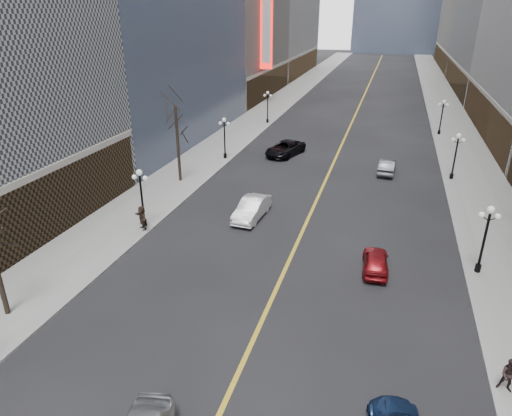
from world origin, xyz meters
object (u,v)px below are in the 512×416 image
Objects in this scene: car_sb_far at (387,166)px; streetlamp_west_2 at (225,134)px; streetlamp_east_1 at (486,233)px; streetlamp_east_3 at (442,113)px; streetlamp_east_2 at (456,151)px; car_nb_far at (285,148)px; car_sb_mid at (376,261)px; car_nb_mid at (252,209)px; streetlamp_west_1 at (141,192)px; streetlamp_west_3 at (268,104)px.

streetlamp_west_2 is at bearing 4.28° from car_sb_far.
streetlamp_east_3 is (0.00, 36.00, 0.00)m from streetlamp_east_1.
car_nb_far is (-17.54, 3.43, -2.10)m from streetlamp_east_2.
car_nb_far is 25.51m from car_sb_mid.
car_nb_mid is 17.50m from car_sb_far.
streetlamp_east_2 is at bearing 37.33° from streetlamp_west_1.
streetlamp_west_1 is 25.38m from car_sb_far.
streetlamp_east_2 reaches higher than car_sb_far.
car_sb_mid is at bearing -65.15° from streetlamp_west_3.
streetlamp_west_1 reaches higher than car_sb_far.
streetlamp_east_3 reaches higher than car_sb_mid.
streetlamp_east_1 is 1.00× the size of streetlamp_east_3.
streetlamp_east_1 and streetlamp_west_1 have the same top height.
streetlamp_east_3 is (0.00, 18.00, 0.00)m from streetlamp_east_2.
streetlamp_east_1 is 6.80m from car_sb_mid.
streetlamp_east_1 is 1.00× the size of streetlamp_west_2.
car_nb_far is (-1.35, 17.47, -0.01)m from car_nb_mid.
streetlamp_east_3 is 0.92× the size of car_nb_mid.
streetlamp_west_3 is 15.91m from car_nb_far.
streetlamp_east_1 is at bearing -33.84° from car_nb_far.
streetlamp_west_1 is (-23.60, -18.00, 0.00)m from streetlamp_east_2.
streetlamp_east_3 is 1.00× the size of streetlamp_west_1.
streetlamp_east_3 is 38.03m from car_sb_mid.
car_sb_far is at bearing 177.17° from streetlamp_east_2.
streetlamp_west_3 is 24.94m from car_sb_far.
car_nb_far is (-17.54, 21.43, -2.10)m from streetlamp_east_1.
streetlamp_west_2 is 1.00× the size of streetlamp_west_3.
streetlamp_east_1 reaches higher than car_nb_mid.
streetlamp_east_2 is 1.00× the size of streetlamp_west_3.
streetlamp_west_1 and streetlamp_west_3 have the same top height.
streetlamp_east_1 is 36.00m from streetlamp_east_3.
car_sb_mid is (17.34, -37.44, -2.23)m from streetlamp_west_3.
streetlamp_east_3 is 29.68m from streetlamp_west_2.
streetlamp_east_1 is at bearing 0.00° from streetlamp_west_1.
streetlamp_west_3 is (-23.60, 18.00, 0.00)m from streetlamp_east_2.
streetlamp_east_1 and streetlamp_east_3 have the same top height.
car_nb_mid is 1.11× the size of car_sb_far.
streetlamp_west_3 is 0.92× the size of car_nb_mid.
car_nb_mid reaches higher than car_nb_far.
car_sb_far is (11.38, -3.13, -0.07)m from car_nb_far.
streetlamp_west_2 is (0.00, 18.00, 0.00)m from streetlamp_west_1.
streetlamp_east_3 is 22.90m from car_nb_far.
streetlamp_east_2 is 1.00× the size of streetlamp_east_3.
streetlamp_east_2 is 18.00m from streetlamp_east_3.
streetlamp_east_2 is at bearing -90.00° from streetlamp_east_3.
car_sb_mid is (11.29, -22.88, -0.13)m from car_nb_far.
streetlamp_east_2 reaches higher than car_nb_far.
car_nb_far is at bearing 29.55° from streetlamp_west_2.
car_nb_mid is at bearing -76.98° from streetlamp_west_3.
streetlamp_east_1 is 27.78m from car_nb_far.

